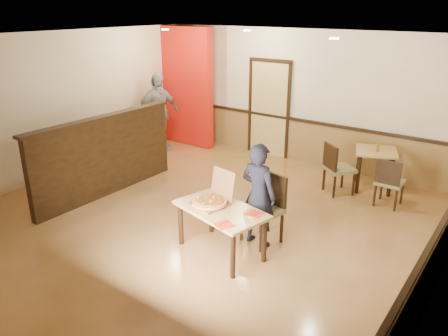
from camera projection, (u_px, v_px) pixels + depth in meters
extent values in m
plane|color=#B68046|center=(200.00, 218.00, 7.07)|extent=(7.00, 7.00, 0.00)
plane|color=black|center=(197.00, 39.00, 6.09)|extent=(7.00, 7.00, 0.00)
plane|color=#FAE8C3|center=(303.00, 98.00, 9.23)|extent=(7.00, 0.00, 7.00)
plane|color=#FAE8C3|center=(60.00, 106.00, 8.51)|extent=(0.00, 7.00, 7.00)
cube|color=olive|center=(300.00, 141.00, 9.54)|extent=(7.00, 0.04, 0.90)
cube|color=black|center=(301.00, 120.00, 9.36)|extent=(7.00, 0.06, 0.06)
cube|color=olive|center=(435.00, 265.00, 5.00)|extent=(0.04, 7.00, 0.90)
cube|color=black|center=(440.00, 228.00, 4.84)|extent=(0.06, 7.00, 0.06)
cube|color=tan|center=(269.00, 109.00, 9.76)|extent=(0.90, 0.06, 2.10)
cube|color=black|center=(105.00, 157.00, 7.78)|extent=(0.14, 3.00, 1.40)
cube|color=black|center=(101.00, 118.00, 7.52)|extent=(0.20, 3.10, 0.05)
cube|color=red|center=(184.00, 87.00, 10.45)|extent=(1.60, 0.20, 2.78)
cylinder|color=#FFEEB2|center=(165.00, 29.00, 8.72)|extent=(0.14, 0.14, 0.02)
cylinder|color=#FFEEB2|center=(247.00, 30.00, 8.43)|extent=(0.14, 0.14, 0.02)
cylinder|color=#FFEEB2|center=(334.00, 38.00, 6.46)|extent=(0.14, 0.14, 0.02)
cube|color=tan|center=(221.00, 210.00, 5.87)|extent=(1.39, 0.99, 0.04)
cylinder|color=black|center=(181.00, 224.00, 6.21)|extent=(0.07, 0.07, 0.64)
cylinder|color=black|center=(211.00, 212.00, 6.56)|extent=(0.07, 0.07, 0.64)
cylinder|color=black|center=(233.00, 255.00, 5.43)|extent=(0.07, 0.07, 0.64)
cylinder|color=black|center=(264.00, 240.00, 5.78)|extent=(0.07, 0.07, 0.64)
cube|color=olive|center=(262.00, 210.00, 6.22)|extent=(0.61, 0.61, 0.06)
cube|color=black|center=(274.00, 189.00, 6.26)|extent=(0.47, 0.16, 0.48)
cylinder|color=black|center=(241.00, 227.00, 6.35)|extent=(0.05, 0.05, 0.43)
cylinder|color=black|center=(262.00, 219.00, 6.59)|extent=(0.05, 0.05, 0.43)
cylinder|color=black|center=(261.00, 238.00, 6.05)|extent=(0.05, 0.05, 0.43)
cylinder|color=black|center=(282.00, 229.00, 6.29)|extent=(0.05, 0.05, 0.43)
cube|color=olive|center=(340.00, 169.00, 7.88)|extent=(0.65, 0.65, 0.06)
cube|color=black|center=(330.00, 157.00, 7.73)|extent=(0.38, 0.31, 0.45)
cylinder|color=black|center=(353.00, 185.00, 7.85)|extent=(0.04, 0.04, 0.41)
cylinder|color=black|center=(334.00, 187.00, 7.75)|extent=(0.04, 0.04, 0.41)
cylinder|color=black|center=(342.00, 177.00, 8.19)|extent=(0.04, 0.04, 0.41)
cylinder|color=black|center=(324.00, 180.00, 8.09)|extent=(0.04, 0.04, 0.41)
cube|color=olive|center=(390.00, 182.00, 7.40)|extent=(0.43, 0.43, 0.06)
cube|color=black|center=(388.00, 173.00, 7.17)|extent=(0.41, 0.04, 0.41)
cylinder|color=black|center=(402.00, 194.00, 7.51)|extent=(0.04, 0.04, 0.37)
cylinder|color=black|center=(396.00, 201.00, 7.25)|extent=(0.04, 0.04, 0.37)
cylinder|color=black|center=(381.00, 189.00, 7.71)|extent=(0.04, 0.04, 0.37)
cylinder|color=black|center=(375.00, 196.00, 7.45)|extent=(0.04, 0.04, 0.37)
cube|color=tan|center=(376.00, 151.00, 7.95)|extent=(0.91, 0.91, 0.04)
cylinder|color=black|center=(358.00, 174.00, 7.91)|extent=(0.07, 0.07, 0.72)
cylinder|color=black|center=(358.00, 164.00, 8.40)|extent=(0.07, 0.07, 0.72)
cylinder|color=black|center=(391.00, 178.00, 7.76)|extent=(0.07, 0.07, 0.72)
cylinder|color=black|center=(389.00, 167.00, 8.26)|extent=(0.07, 0.07, 0.72)
imported|color=black|center=(259.00, 195.00, 6.08)|extent=(0.57, 0.40, 1.51)
imported|color=#93929A|center=(158.00, 113.00, 10.06)|extent=(0.71, 1.15, 1.82)
cube|color=brown|center=(210.00, 204.00, 5.96)|extent=(0.49, 0.49, 0.03)
cube|color=brown|center=(223.00, 184.00, 6.04)|extent=(0.43, 0.15, 0.42)
cylinder|color=#C58647|center=(210.00, 202.00, 5.95)|extent=(0.59, 0.59, 0.03)
cube|color=red|center=(224.00, 225.00, 5.43)|extent=(0.28, 0.28, 0.00)
cylinder|color=white|center=(222.00, 224.00, 5.44)|extent=(0.08, 0.17, 0.01)
cube|color=white|center=(226.00, 225.00, 5.41)|extent=(0.09, 0.19, 0.00)
cube|color=red|center=(255.00, 214.00, 5.71)|extent=(0.21, 0.21, 0.00)
cylinder|color=white|center=(253.00, 213.00, 5.72)|extent=(0.01, 0.18, 0.01)
cube|color=white|center=(257.00, 214.00, 5.69)|extent=(0.02, 0.19, 0.00)
cylinder|color=brown|center=(378.00, 148.00, 7.85)|extent=(0.05, 0.05, 0.14)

